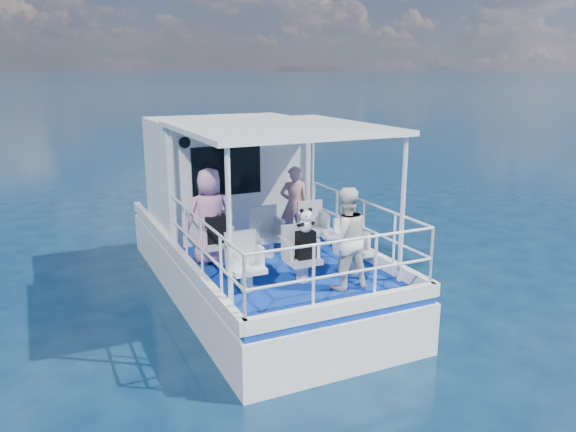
% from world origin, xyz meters
% --- Properties ---
extents(ground, '(2000.00, 2000.00, 0.00)m').
position_xyz_m(ground, '(0.00, 0.00, 0.00)').
color(ground, '#071D38').
rests_on(ground, ground).
extents(hull, '(3.00, 7.00, 1.60)m').
position_xyz_m(hull, '(0.00, 1.00, 0.00)').
color(hull, white).
rests_on(hull, ground).
extents(deck, '(2.90, 6.90, 0.10)m').
position_xyz_m(deck, '(0.00, 1.00, 0.85)').
color(deck, navy).
rests_on(deck, hull).
extents(cabin, '(2.85, 2.00, 2.20)m').
position_xyz_m(cabin, '(0.00, 2.30, 2.00)').
color(cabin, white).
rests_on(cabin, deck).
extents(canopy, '(3.00, 3.20, 0.08)m').
position_xyz_m(canopy, '(0.00, -0.20, 3.14)').
color(canopy, white).
rests_on(canopy, cabin).
extents(canopy_posts, '(2.77, 2.97, 2.20)m').
position_xyz_m(canopy_posts, '(0.00, -0.25, 2.00)').
color(canopy_posts, white).
rests_on(canopy_posts, deck).
extents(railings, '(2.84, 3.59, 1.00)m').
position_xyz_m(railings, '(0.00, -0.58, 1.40)').
color(railings, white).
rests_on(railings, deck).
extents(seat_port_fwd, '(0.48, 0.46, 0.38)m').
position_xyz_m(seat_port_fwd, '(-0.90, 0.20, 1.09)').
color(seat_port_fwd, silver).
rests_on(seat_port_fwd, deck).
extents(seat_center_fwd, '(0.48, 0.46, 0.38)m').
position_xyz_m(seat_center_fwd, '(0.00, 0.20, 1.09)').
color(seat_center_fwd, silver).
rests_on(seat_center_fwd, deck).
extents(seat_stbd_fwd, '(0.48, 0.46, 0.38)m').
position_xyz_m(seat_stbd_fwd, '(0.90, 0.20, 1.09)').
color(seat_stbd_fwd, silver).
rests_on(seat_stbd_fwd, deck).
extents(seat_port_aft, '(0.48, 0.46, 0.38)m').
position_xyz_m(seat_port_aft, '(-0.90, -1.10, 1.09)').
color(seat_port_aft, silver).
rests_on(seat_port_aft, deck).
extents(seat_center_aft, '(0.48, 0.46, 0.38)m').
position_xyz_m(seat_center_aft, '(0.00, -1.10, 1.09)').
color(seat_center_aft, silver).
rests_on(seat_center_aft, deck).
extents(seat_stbd_aft, '(0.48, 0.46, 0.38)m').
position_xyz_m(seat_stbd_aft, '(0.90, -1.10, 1.09)').
color(seat_stbd_aft, silver).
rests_on(seat_stbd_aft, deck).
extents(passenger_port_fwd, '(0.65, 0.51, 1.59)m').
position_xyz_m(passenger_port_fwd, '(-0.99, 0.30, 1.70)').
color(passenger_port_fwd, pink).
rests_on(passenger_port_fwd, deck).
extents(passenger_stbd_fwd, '(0.60, 0.47, 1.44)m').
position_xyz_m(passenger_stbd_fwd, '(0.75, 0.76, 1.62)').
color(passenger_stbd_fwd, tan).
rests_on(passenger_stbd_fwd, deck).
extents(passenger_stbd_aft, '(0.78, 0.64, 1.51)m').
position_xyz_m(passenger_stbd_aft, '(0.44, -1.58, 1.66)').
color(passenger_stbd_aft, white).
rests_on(passenger_stbd_aft, deck).
extents(backpack_port, '(0.35, 0.19, 0.45)m').
position_xyz_m(backpack_port, '(-0.94, 0.18, 1.51)').
color(backpack_port, black).
rests_on(backpack_port, seat_port_fwd).
extents(backpack_center, '(0.28, 0.16, 0.42)m').
position_xyz_m(backpack_center, '(0.02, -1.15, 1.49)').
color(backpack_center, black).
rests_on(backpack_center, seat_center_aft).
extents(compact_camera, '(0.11, 0.06, 0.06)m').
position_xyz_m(compact_camera, '(-0.95, 0.19, 1.76)').
color(compact_camera, black).
rests_on(compact_camera, backpack_port).
extents(panda, '(0.23, 0.19, 0.36)m').
position_xyz_m(panda, '(0.01, -1.18, 1.88)').
color(panda, white).
rests_on(panda, backpack_center).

